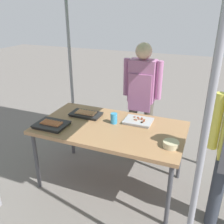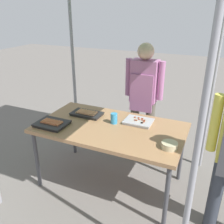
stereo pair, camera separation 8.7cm
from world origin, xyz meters
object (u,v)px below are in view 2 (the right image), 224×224
stall_table (110,131)px  drink_cup_near_edge (114,118)px  tray_grilled_sausages (52,123)px  tray_pork_links (87,114)px  condiment_bowl (170,145)px  tray_meat_skewers (139,122)px  vendor_woman (144,92)px

stall_table → drink_cup_near_edge: size_ratio=13.48×
tray_grilled_sausages → tray_pork_links: (0.22, 0.39, 0.00)m
tray_grilled_sausages → condiment_bowl: condiment_bowl is taller
stall_table → tray_pork_links: 0.42m
stall_table → tray_grilled_sausages: bearing=-158.3°
stall_table → tray_grilled_sausages: (-0.60, -0.24, 0.07)m
tray_meat_skewers → condiment_bowl: (0.43, -0.39, 0.01)m
stall_table → drink_cup_near_edge: bearing=85.1°
stall_table → tray_meat_skewers: size_ratio=5.17×
tray_grilled_sausages → tray_meat_skewers: bearing=27.5°
tray_grilled_sausages → vendor_woman: size_ratio=0.22×
tray_grilled_sausages → vendor_woman: (0.71, 1.05, 0.14)m
condiment_bowl → drink_cup_near_edge: 0.73m
tray_meat_skewers → vendor_woman: vendor_woman is taller
tray_pork_links → tray_grilled_sausages: bearing=-119.1°
tray_grilled_sausages → drink_cup_near_edge: size_ratio=2.91×
tray_grilled_sausages → tray_pork_links: 0.45m
tray_pork_links → tray_meat_skewers: bearing=4.7°
tray_pork_links → vendor_woman: vendor_woman is taller
drink_cup_near_edge → tray_pork_links: bearing=170.2°
tray_grilled_sausages → vendor_woman: vendor_woman is taller
condiment_bowl → tray_pork_links: bearing=162.2°
stall_table → tray_pork_links: size_ratio=4.33×
stall_table → vendor_woman: (0.12, 0.81, 0.21)m
stall_table → tray_meat_skewers: bearing=38.9°
tray_grilled_sausages → stall_table: bearing=21.7°
tray_pork_links → condiment_bowl: 1.12m
vendor_woman → stall_table: bearing=81.7°
tray_meat_skewers → tray_pork_links: 0.64m
tray_meat_skewers → drink_cup_near_edge: 0.28m
stall_table → condiment_bowl: (0.69, -0.19, 0.08)m
tray_meat_skewers → tray_pork_links: bearing=-175.3°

